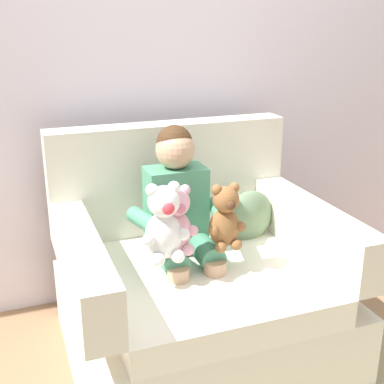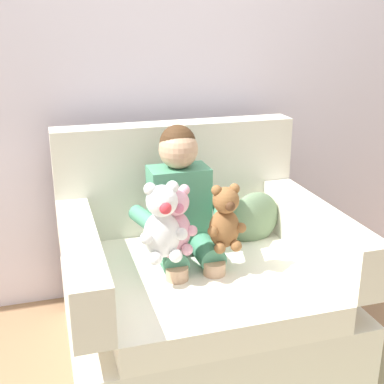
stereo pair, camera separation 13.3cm
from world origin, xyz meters
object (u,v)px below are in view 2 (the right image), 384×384
at_px(plush_white, 162,224).
at_px(throw_pillow, 254,218).
at_px(seated_child, 183,212).
at_px(plush_pink, 175,222).
at_px(armchair, 199,285).
at_px(plush_brown, 225,219).

relative_size(plush_white, throw_pillow, 1.22).
bearing_deg(seated_child, plush_white, -119.18).
relative_size(plush_pink, throw_pillow, 1.09).
distance_m(seated_child, throw_pillow, 0.41).
xyz_separation_m(armchair, throw_pillow, (0.32, 0.14, 0.23)).
distance_m(plush_white, throw_pillow, 0.62).
distance_m(plush_pink, plush_white, 0.08).
relative_size(seated_child, plush_brown, 2.98).
relative_size(plush_pink, plush_brown, 1.03).
xyz_separation_m(plush_pink, plush_white, (-0.06, -0.04, 0.02)).
relative_size(seated_child, throw_pillow, 3.17).
height_order(plush_pink, plush_white, plush_white).
bearing_deg(throw_pillow, armchair, -156.03).
bearing_deg(plush_white, plush_pink, 23.11).
distance_m(plush_brown, throw_pillow, 0.41).
xyz_separation_m(seated_child, throw_pillow, (0.38, 0.10, -0.11)).
bearing_deg(seated_child, armchair, -30.14).
distance_m(plush_pink, throw_pillow, 0.55).
relative_size(plush_white, plush_brown, 1.15).
bearing_deg(plush_white, seated_child, 46.00).
distance_m(plush_white, plush_brown, 0.27).
xyz_separation_m(seated_child, plush_brown, (0.13, -0.19, 0.03)).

